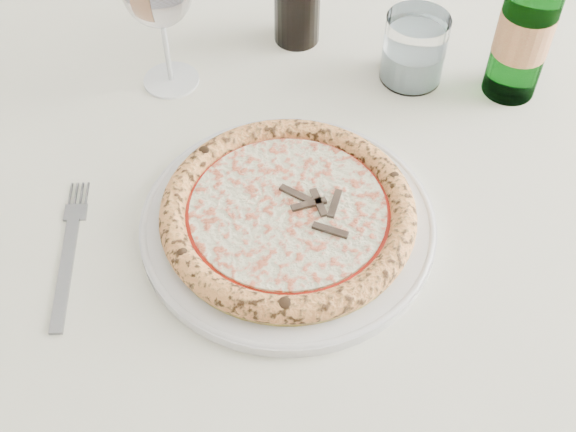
# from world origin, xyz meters

# --- Properties ---
(floor) EXTENTS (5.00, 6.00, 0.02)m
(floor) POSITION_xyz_m (0.00, 0.00, -0.01)
(floor) COLOR slate
(floor) RESTS_ON ground
(dining_table) EXTENTS (1.50, 0.90, 0.76)m
(dining_table) POSITION_xyz_m (-0.07, -0.30, 0.67)
(dining_table) COLOR brown
(dining_table) RESTS_ON floor
(plate) EXTENTS (0.33, 0.33, 0.02)m
(plate) POSITION_xyz_m (-0.07, -0.40, 0.76)
(plate) COLOR white
(plate) RESTS_ON dining_table
(pizza) EXTENTS (0.28, 0.28, 0.03)m
(pizza) POSITION_xyz_m (-0.07, -0.40, 0.78)
(pizza) COLOR gold
(pizza) RESTS_ON plate
(fork) EXTENTS (0.03, 0.21, 0.00)m
(fork) POSITION_xyz_m (-0.32, -0.42, 0.76)
(fork) COLOR gray
(fork) RESTS_ON dining_table
(tumbler) EXTENTS (0.08, 0.08, 0.09)m
(tumbler) POSITION_xyz_m (0.11, -0.14, 0.80)
(tumbler) COLOR white
(tumbler) RESTS_ON dining_table
(beer_bottle) EXTENTS (0.07, 0.07, 0.27)m
(beer_bottle) POSITION_xyz_m (0.23, -0.18, 0.86)
(beer_bottle) COLOR #2E7A36
(beer_bottle) RESTS_ON dining_table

